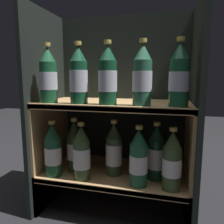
# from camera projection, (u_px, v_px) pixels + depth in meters

# --- Properties ---
(fridge_back_wall) EXTENTS (0.71, 0.02, 0.94)m
(fridge_back_wall) POSITION_uv_depth(u_px,v_px,m) (123.00, 107.00, 1.17)
(fridge_back_wall) COLOR black
(fridge_back_wall) RESTS_ON ground_plane
(fridge_side_left) EXTENTS (0.02, 0.38, 0.94)m
(fridge_side_left) POSITION_uv_depth(u_px,v_px,m) (47.00, 110.00, 1.08)
(fridge_side_left) COLOR black
(fridge_side_left) RESTS_ON ground_plane
(fridge_side_right) EXTENTS (0.02, 0.38, 0.94)m
(fridge_side_right) POSITION_uv_depth(u_px,v_px,m) (195.00, 116.00, 0.91)
(fridge_side_right) COLOR black
(fridge_side_right) RESTS_ON ground_plane
(shelf_lower) EXTENTS (0.67, 0.34, 0.19)m
(shelf_lower) POSITION_uv_depth(u_px,v_px,m) (114.00, 178.00, 1.03)
(shelf_lower) COLOR tan
(shelf_lower) RESTS_ON ground_plane
(shelf_upper) EXTENTS (0.67, 0.34, 0.52)m
(shelf_upper) POSITION_uv_depth(u_px,v_px,m) (114.00, 131.00, 1.00)
(shelf_upper) COLOR tan
(shelf_upper) RESTS_ON ground_plane
(bottle_upper_front_0) EXTENTS (0.07, 0.07, 0.25)m
(bottle_upper_front_0) POSITION_uv_depth(u_px,v_px,m) (48.00, 77.00, 0.92)
(bottle_upper_front_0) COLOR #194C2D
(bottle_upper_front_0) RESTS_ON shelf_upper
(bottle_upper_front_1) EXTENTS (0.07, 0.07, 0.25)m
(bottle_upper_front_1) POSITION_uv_depth(u_px,v_px,m) (79.00, 77.00, 0.89)
(bottle_upper_front_1) COLOR #144228
(bottle_upper_front_1) RESTS_ON shelf_upper
(bottle_upper_front_2) EXTENTS (0.07, 0.07, 0.25)m
(bottle_upper_front_2) POSITION_uv_depth(u_px,v_px,m) (108.00, 77.00, 0.86)
(bottle_upper_front_2) COLOR #144228
(bottle_upper_front_2) RESTS_ON shelf_upper
(bottle_upper_front_3) EXTENTS (0.07, 0.07, 0.25)m
(bottle_upper_front_3) POSITION_uv_depth(u_px,v_px,m) (142.00, 77.00, 0.82)
(bottle_upper_front_3) COLOR #285B42
(bottle_upper_front_3) RESTS_ON shelf_upper
(bottle_upper_front_4) EXTENTS (0.07, 0.07, 0.25)m
(bottle_upper_front_4) POSITION_uv_depth(u_px,v_px,m) (179.00, 77.00, 0.79)
(bottle_upper_front_4) COLOR #194C2D
(bottle_upper_front_4) RESTS_ON shelf_upper
(bottle_lower_front_0) EXTENTS (0.07, 0.07, 0.25)m
(bottle_lower_front_0) POSITION_uv_depth(u_px,v_px,m) (53.00, 152.00, 0.97)
(bottle_lower_front_0) COLOR #194C2D
(bottle_lower_front_0) RESTS_ON shelf_lower
(bottle_lower_front_1) EXTENTS (0.07, 0.07, 0.25)m
(bottle_lower_front_1) POSITION_uv_depth(u_px,v_px,m) (82.00, 154.00, 0.94)
(bottle_lower_front_1) COLOR #384C28
(bottle_lower_front_1) RESTS_ON shelf_lower
(bottle_lower_front_2) EXTENTS (0.07, 0.07, 0.25)m
(bottle_lower_front_2) POSITION_uv_depth(u_px,v_px,m) (139.00, 159.00, 0.88)
(bottle_lower_front_2) COLOR #1E5638
(bottle_lower_front_2) RESTS_ON shelf_lower
(bottle_lower_front_3) EXTENTS (0.07, 0.07, 0.25)m
(bottle_lower_front_3) POSITION_uv_depth(u_px,v_px,m) (172.00, 162.00, 0.84)
(bottle_lower_front_3) COLOR #384C28
(bottle_lower_front_3) RESTS_ON shelf_lower
(bottle_lower_back_0) EXTENTS (0.07, 0.07, 0.25)m
(bottle_lower_back_0) POSITION_uv_depth(u_px,v_px,m) (75.00, 147.00, 1.03)
(bottle_lower_back_0) COLOR #384C28
(bottle_lower_back_0) RESTS_ON shelf_lower
(bottle_lower_back_1) EXTENTS (0.07, 0.07, 0.25)m
(bottle_lower_back_1) POSITION_uv_depth(u_px,v_px,m) (114.00, 151.00, 0.98)
(bottle_lower_back_1) COLOR #384C28
(bottle_lower_back_1) RESTS_ON shelf_lower
(bottle_lower_back_2) EXTENTS (0.07, 0.07, 0.25)m
(bottle_lower_back_2) POSITION_uv_depth(u_px,v_px,m) (156.00, 154.00, 0.94)
(bottle_lower_back_2) COLOR #144228
(bottle_lower_back_2) RESTS_ON shelf_lower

